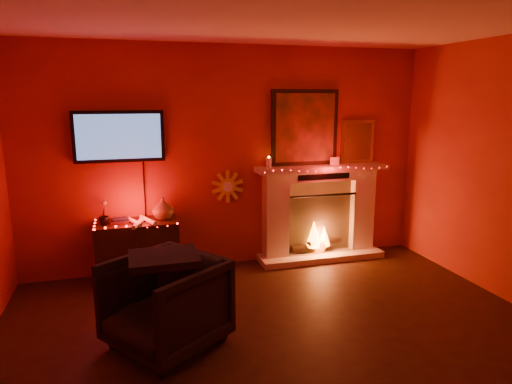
# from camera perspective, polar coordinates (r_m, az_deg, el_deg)

# --- Properties ---
(room) EXTENTS (5.00, 5.00, 5.00)m
(room) POSITION_cam_1_polar(r_m,az_deg,el_deg) (3.26, 6.81, -1.38)
(room) COLOR black
(room) RESTS_ON ground
(floor) EXTENTS (5.00, 5.00, 0.00)m
(floor) POSITION_cam_1_polar(r_m,az_deg,el_deg) (3.81, 6.28, -21.57)
(floor) COLOR black
(floor) RESTS_ON ground
(fireplace) EXTENTS (1.72, 0.40, 2.18)m
(fireplace) POSITION_cam_1_polar(r_m,az_deg,el_deg) (5.98, 7.86, -1.46)
(fireplace) COLOR beige
(fireplace) RESTS_ON floor
(tv) EXTENTS (1.00, 0.07, 1.24)m
(tv) POSITION_cam_1_polar(r_m,az_deg,el_deg) (5.39, -16.74, 6.64)
(tv) COLOR black
(tv) RESTS_ON room
(sunburst_clock) EXTENTS (0.40, 0.03, 0.40)m
(sunburst_clock) POSITION_cam_1_polar(r_m,az_deg,el_deg) (5.64, -3.57, 0.68)
(sunburst_clock) COLOR yellow
(sunburst_clock) RESTS_ON room
(console_table) EXTENTS (0.92, 0.58, 0.96)m
(console_table) POSITION_cam_1_polar(r_m,az_deg,el_deg) (5.46, -14.45, -6.77)
(console_table) COLOR black
(console_table) RESTS_ON floor
(armchair) EXTENTS (1.18, 1.17, 0.78)m
(armchair) POSITION_cam_1_polar(r_m,az_deg,el_deg) (4.01, -11.28, -13.52)
(armchair) COLOR black
(armchair) RESTS_ON floor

